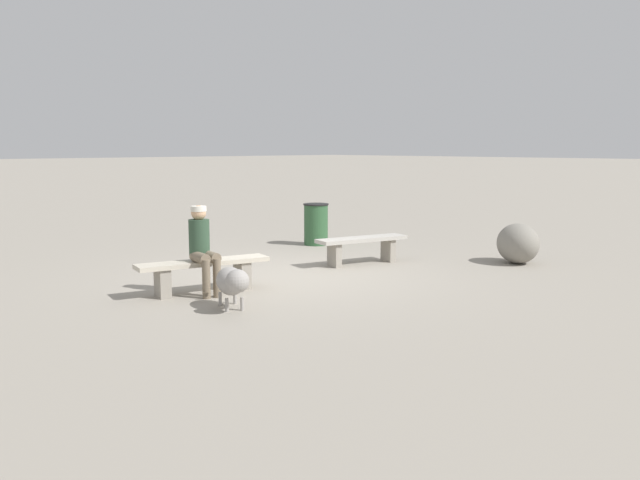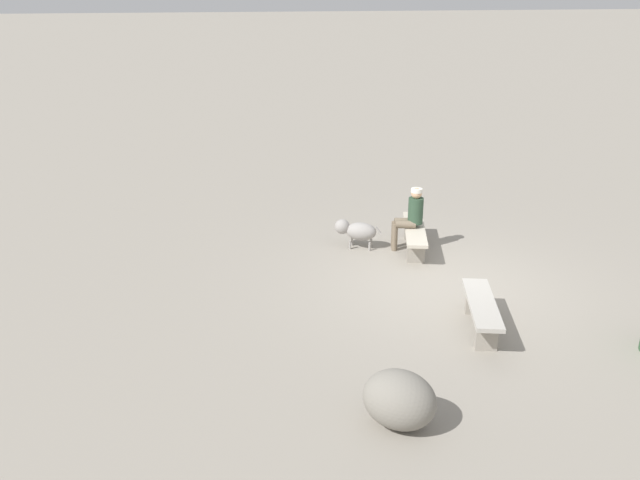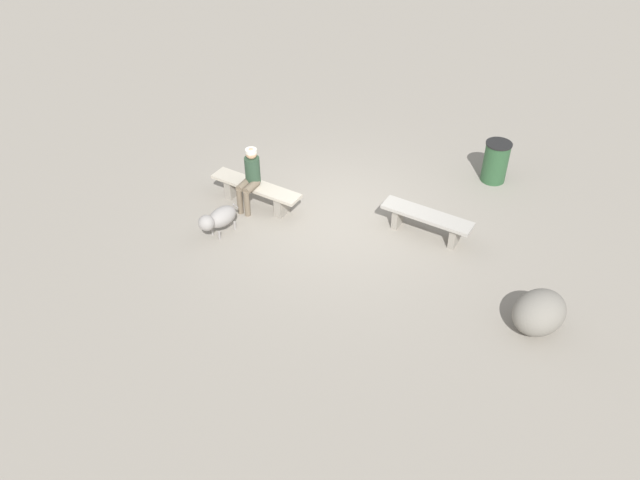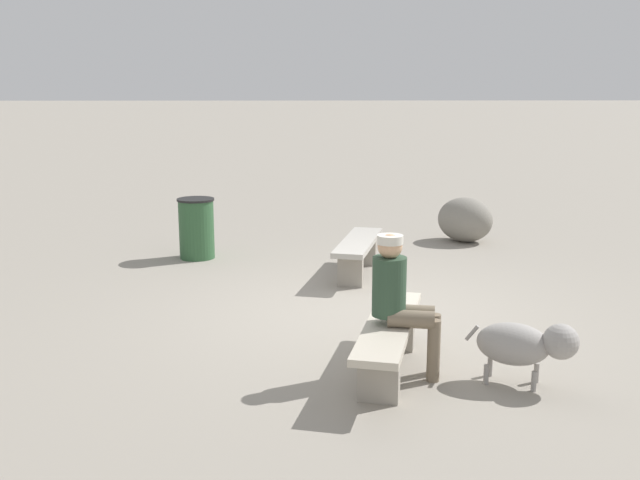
{
  "view_description": "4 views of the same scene",
  "coord_description": "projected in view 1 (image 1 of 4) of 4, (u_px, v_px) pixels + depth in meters",
  "views": [
    {
      "loc": [
        6.88,
        7.9,
        2.05
      ],
      "look_at": [
        -0.05,
        0.61,
        0.64
      ],
      "focal_mm": 37.64,
      "sensor_mm": 36.0,
      "label": 1
    },
    {
      "loc": [
        -10.18,
        3.88,
        4.93
      ],
      "look_at": [
        0.9,
        2.03,
        0.62
      ],
      "focal_mm": 38.3,
      "sensor_mm": 36.0,
      "label": 2
    },
    {
      "loc": [
        -2.56,
        9.41,
        7.26
      ],
      "look_at": [
        -0.08,
        1.52,
        0.64
      ],
      "focal_mm": 35.79,
      "sensor_mm": 36.0,
      "label": 3
    },
    {
      "loc": [
        7.63,
        -0.66,
        2.45
      ],
      "look_at": [
        -1.1,
        -0.49,
        0.59
      ],
      "focal_mm": 41.04,
      "sensor_mm": 36.0,
      "label": 4
    }
  ],
  "objects": [
    {
      "name": "ground",
      "position": [
        291.0,
        278.0,
        10.65
      ],
      "size": [
        210.0,
        210.0,
        0.06
      ],
      "primitive_type": "cube",
      "color": "gray"
    },
    {
      "name": "trash_bin",
      "position": [
        316.0,
        224.0,
        13.98
      ],
      "size": [
        0.53,
        0.53,
        0.86
      ],
      "color": "#2D5633",
      "rests_on": "ground"
    },
    {
      "name": "dog",
      "position": [
        232.0,
        281.0,
        8.44
      ],
      "size": [
        0.57,
        0.86,
        0.56
      ],
      "rotation": [
        0.0,
        0.0,
        1.17
      ],
      "color": "gray",
      "rests_on": "ground"
    },
    {
      "name": "seated_person",
      "position": [
        202.0,
        244.0,
        9.26
      ],
      "size": [
        0.37,
        0.59,
        1.24
      ],
      "rotation": [
        0.0,
        0.0,
        -0.18
      ],
      "color": "#2D4733",
      "rests_on": "ground"
    },
    {
      "name": "bench_left",
      "position": [
        362.0,
        244.0,
        11.7
      ],
      "size": [
        1.73,
        0.78,
        0.47
      ],
      "rotation": [
        0.0,
        0.0,
        -0.24
      ],
      "color": "gray",
      "rests_on": "ground"
    },
    {
      "name": "boulder",
      "position": [
        518.0,
        243.0,
        11.78
      ],
      "size": [
        1.11,
        1.14,
        0.7
      ],
      "primitive_type": "ellipsoid",
      "rotation": [
        0.0,
        0.0,
        4.03
      ],
      "color": "gray",
      "rests_on": "ground"
    },
    {
      "name": "bench_right",
      "position": [
        203.0,
        270.0,
        9.42
      ],
      "size": [
        1.92,
        0.82,
        0.46
      ],
      "rotation": [
        0.0,
        0.0,
        -0.24
      ],
      "color": "gray",
      "rests_on": "ground"
    }
  ]
}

